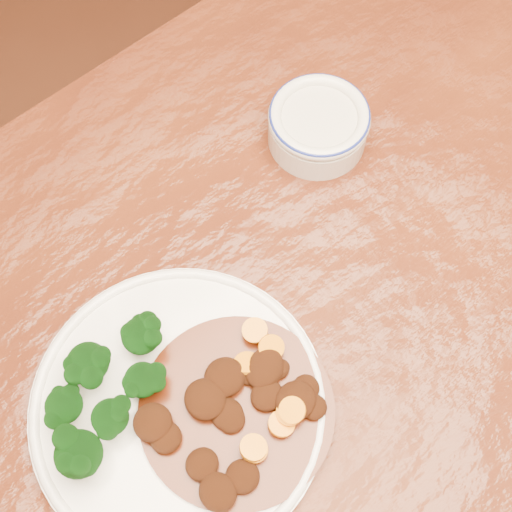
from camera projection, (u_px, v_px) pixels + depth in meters
ground at (315, 425)px, 1.47m from camera, size 4.00×4.00×0.00m
dining_table at (357, 314)px, 0.86m from camera, size 1.52×0.93×0.75m
dinner_plate at (179, 406)px, 0.73m from camera, size 0.31×0.31×0.02m
broccoli_florets at (101, 395)px, 0.70m from camera, size 0.16×0.11×0.05m
mince_stew at (238, 408)px, 0.71m from camera, size 0.20×0.20×0.03m
dip_bowl at (318, 125)px, 0.85m from camera, size 0.12×0.12×0.05m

